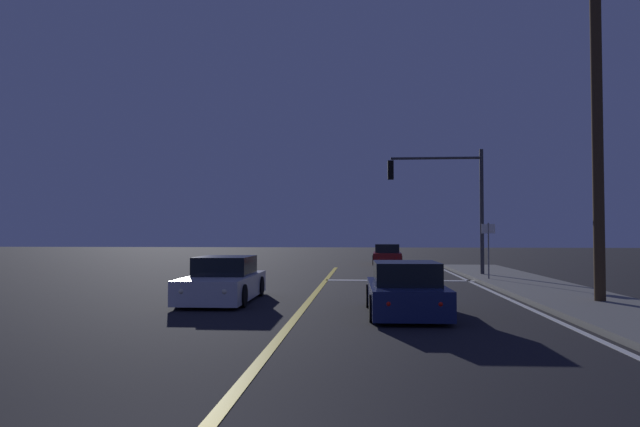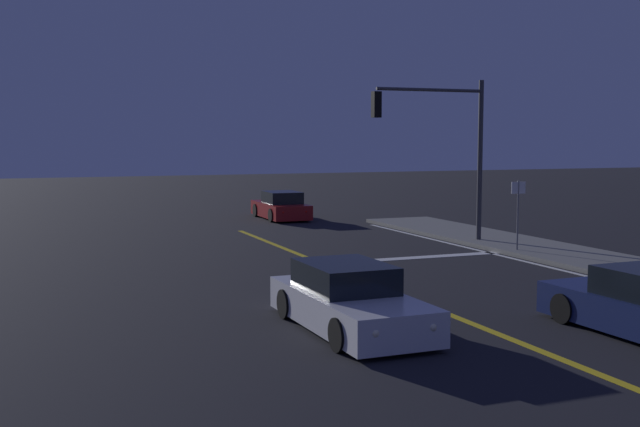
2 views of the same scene
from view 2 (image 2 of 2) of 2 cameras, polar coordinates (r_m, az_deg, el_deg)
The scene contains 6 objects.
lane_line_center at distance 16.05m, azimuth 13.27°, elevation -8.70°, with size 0.20×38.05×0.01m, color gold.
stop_bar at distance 25.80m, azimuth 6.78°, elevation -3.22°, with size 6.39×0.50×0.01m, color white.
car_lead_oncoming_red at distance 37.96m, azimuth -2.86°, elevation 0.48°, with size 1.99×4.47×1.34m.
car_far_approaching_white at distance 16.13m, azimuth 2.11°, elevation -6.38°, with size 1.99×4.74×1.34m.
traffic_signal_near_right at distance 28.70m, azimuth 8.94°, elevation 5.71°, with size 4.48×0.28×6.01m.
street_sign_corner at distance 27.14m, azimuth 14.20°, elevation 0.63°, with size 0.56×0.06×2.50m.
Camera 2 is at (-8.96, -1.54, 3.91)m, focal length 44.01 mm.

